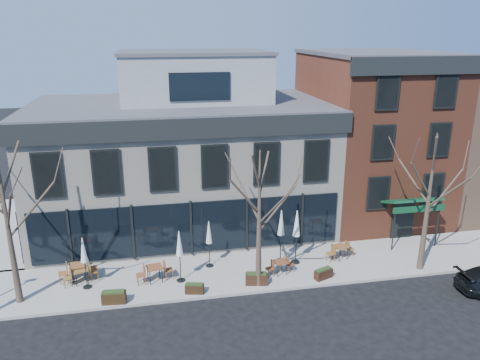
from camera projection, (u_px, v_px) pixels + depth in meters
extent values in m
plane|color=black|center=(192.00, 258.00, 26.87)|extent=(120.00, 120.00, 0.00)
cube|color=gray|center=(255.00, 269.00, 25.43)|extent=(33.50, 4.70, 0.15)
cube|color=gray|center=(10.00, 230.00, 30.40)|extent=(4.50, 12.00, 0.15)
cube|color=beige|center=(183.00, 167.00, 30.32)|extent=(18.00, 10.00, 8.00)
cube|color=#47474C|center=(180.00, 105.00, 29.08)|extent=(18.30, 10.30, 0.30)
cube|color=black|center=(188.00, 129.00, 24.45)|extent=(18.30, 0.25, 1.10)
cube|color=black|center=(26.00, 118.00, 27.57)|extent=(0.25, 10.30, 1.10)
cube|color=black|center=(191.00, 228.00, 26.23)|extent=(17.20, 0.12, 3.00)
cube|color=black|center=(36.00, 213.00, 28.37)|extent=(0.12, 7.50, 3.00)
cube|color=gray|center=(194.00, 77.00, 29.72)|extent=(9.00, 6.50, 3.00)
cube|color=brown|center=(371.00, 136.00, 32.23)|extent=(8.00, 10.00, 11.00)
cube|color=#47474C|center=(378.00, 53.00, 30.53)|extent=(8.20, 10.20, 0.25)
cube|color=black|center=(421.00, 66.00, 25.89)|extent=(8.20, 0.25, 1.00)
cube|color=#0D3A20|center=(412.00, 200.00, 27.56)|extent=(3.20, 1.66, 0.67)
cube|color=black|center=(402.00, 221.00, 28.81)|extent=(1.40, 0.10, 2.50)
cone|color=#382B21|center=(8.00, 225.00, 21.07)|extent=(0.34, 0.34, 7.92)
cylinder|color=#382B21|center=(32.00, 210.00, 21.27)|extent=(2.23, 0.50, 2.48)
cylinder|color=#382B21|center=(9.00, 212.00, 19.97)|extent=(1.03, 2.04, 2.28)
cone|color=#382B21|center=(259.00, 221.00, 22.65)|extent=(0.34, 0.34, 7.04)
cylinder|color=#382B21|center=(277.00, 208.00, 22.82)|extent=(2.00, 0.46, 2.21)
cylinder|color=#382B21|center=(247.00, 197.00, 23.10)|extent=(0.93, 1.84, 1.91)
cylinder|color=#382B21|center=(245.00, 197.00, 21.84)|extent=(1.61, 0.68, 1.97)
cylinder|color=#382B21|center=(272.00, 210.00, 21.67)|extent=(0.93, 1.83, 2.03)
cone|color=#382B21|center=(428.00, 204.00, 24.22)|extent=(0.34, 0.34, 7.48)
cylinder|color=#382B21|center=(445.00, 192.00, 24.41)|extent=(2.12, 0.48, 2.35)
cylinder|color=#382B21|center=(413.00, 181.00, 24.70)|extent=(0.98, 1.94, 2.03)
cylinder|color=#382B21|center=(420.00, 180.00, 23.36)|extent=(1.71, 0.71, 2.09)
cylinder|color=#382B21|center=(448.00, 193.00, 23.18)|extent=(0.98, 1.94, 2.16)
cube|color=brown|center=(80.00, 270.00, 23.67)|extent=(0.91, 0.91, 0.04)
cylinder|color=black|center=(76.00, 280.00, 23.41)|extent=(0.04, 0.04, 0.73)
cylinder|color=black|center=(88.00, 277.00, 23.69)|extent=(0.04, 0.04, 0.73)
cylinder|color=black|center=(74.00, 276.00, 23.87)|extent=(0.04, 0.04, 0.73)
cylinder|color=black|center=(85.00, 273.00, 24.15)|extent=(0.04, 0.04, 0.73)
cube|color=brown|center=(78.00, 265.00, 23.99)|extent=(0.94, 0.94, 0.05)
cylinder|color=black|center=(73.00, 276.00, 23.72)|extent=(0.05, 0.05, 0.81)
cylinder|color=black|center=(85.00, 274.00, 23.96)|extent=(0.05, 0.05, 0.81)
cylinder|color=black|center=(72.00, 271.00, 24.28)|extent=(0.05, 0.05, 0.81)
cylinder|color=black|center=(84.00, 268.00, 24.51)|extent=(0.05, 0.05, 0.81)
cube|color=brown|center=(154.00, 267.00, 23.83)|extent=(0.90, 0.90, 0.04)
cylinder|color=black|center=(150.00, 278.00, 23.57)|extent=(0.04, 0.04, 0.79)
cylinder|color=black|center=(162.00, 276.00, 23.79)|extent=(0.04, 0.04, 0.79)
cylinder|color=black|center=(148.00, 272.00, 24.11)|extent=(0.04, 0.04, 0.79)
cylinder|color=black|center=(160.00, 270.00, 24.33)|extent=(0.04, 0.04, 0.79)
cube|color=brown|center=(280.00, 262.00, 24.60)|extent=(0.79, 0.79, 0.04)
cylinder|color=black|center=(278.00, 271.00, 24.37)|extent=(0.04, 0.04, 0.68)
cylinder|color=black|center=(287.00, 269.00, 24.58)|extent=(0.04, 0.04, 0.68)
cylinder|color=black|center=(273.00, 267.00, 24.84)|extent=(0.04, 0.04, 0.68)
cylinder|color=black|center=(282.00, 265.00, 25.04)|extent=(0.04, 0.04, 0.68)
cube|color=brown|center=(340.00, 246.00, 26.23)|extent=(0.89, 0.89, 0.04)
cylinder|color=black|center=(339.00, 256.00, 25.97)|extent=(0.04, 0.04, 0.74)
cylinder|color=black|center=(347.00, 253.00, 26.23)|extent=(0.04, 0.04, 0.74)
cylinder|color=black|center=(333.00, 252.00, 26.46)|extent=(0.04, 0.04, 0.74)
cylinder|color=black|center=(341.00, 249.00, 26.71)|extent=(0.04, 0.04, 0.74)
cylinder|color=black|center=(88.00, 287.00, 23.46)|extent=(0.44, 0.44, 0.06)
cylinder|color=black|center=(85.00, 268.00, 23.14)|extent=(0.05, 0.05, 2.18)
cone|color=silver|center=(83.00, 250.00, 22.84)|extent=(0.36, 0.36, 1.29)
cylinder|color=black|center=(181.00, 280.00, 24.09)|extent=(0.45, 0.45, 0.06)
cylinder|color=black|center=(180.00, 261.00, 23.76)|extent=(0.05, 0.05, 2.23)
cone|color=silver|center=(179.00, 243.00, 23.45)|extent=(0.36, 0.36, 1.32)
cylinder|color=black|center=(210.00, 266.00, 25.59)|extent=(0.43, 0.43, 0.06)
cylinder|color=black|center=(209.00, 248.00, 25.28)|extent=(0.05, 0.05, 2.13)
cone|color=silver|center=(209.00, 232.00, 24.98)|extent=(0.35, 0.35, 1.26)
cylinder|color=black|center=(280.00, 260.00, 26.16)|extent=(0.49, 0.49, 0.07)
cylinder|color=black|center=(281.00, 241.00, 25.80)|extent=(0.06, 0.06, 2.44)
cone|color=beige|center=(281.00, 222.00, 25.46)|extent=(0.40, 0.40, 1.44)
cylinder|color=black|center=(295.00, 262.00, 25.98)|extent=(0.50, 0.50, 0.07)
cylinder|color=black|center=(296.00, 242.00, 25.61)|extent=(0.06, 0.06, 2.49)
cone|color=white|center=(297.00, 223.00, 25.26)|extent=(0.41, 0.41, 1.47)
cube|color=#312110|center=(114.00, 298.00, 22.07)|extent=(1.15, 0.54, 0.56)
cube|color=#1E3314|center=(113.00, 292.00, 21.98)|extent=(1.03, 0.44, 0.09)
cube|color=black|center=(195.00, 289.00, 22.91)|extent=(0.97, 0.56, 0.46)
cube|color=#1E3314|center=(194.00, 284.00, 22.84)|extent=(0.86, 0.47, 0.07)
cube|color=black|center=(256.00, 279.00, 23.71)|extent=(1.18, 0.66, 0.56)
cube|color=#1E3314|center=(257.00, 274.00, 23.62)|extent=(1.05, 0.55, 0.09)
cube|color=black|center=(323.00, 274.00, 24.27)|extent=(1.06, 0.73, 0.49)
cube|color=#1E3314|center=(324.00, 269.00, 24.19)|extent=(0.94, 0.62, 0.08)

